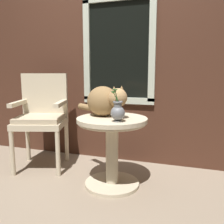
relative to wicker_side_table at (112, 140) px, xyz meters
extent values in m
plane|color=gray|center=(-0.27, -0.09, -0.42)|extent=(6.00, 6.00, 0.00)
cube|color=#47281C|center=(-0.27, 0.67, 0.88)|extent=(4.00, 0.04, 2.60)
cube|color=beige|center=(-0.14, 0.64, 0.27)|extent=(0.81, 0.03, 0.07)
cube|color=beige|center=(-0.51, 0.64, 0.81)|extent=(0.07, 0.03, 1.08)
cube|color=beige|center=(0.23, 0.64, 0.81)|extent=(0.07, 0.03, 1.08)
cube|color=black|center=(-0.14, 0.65, 0.81)|extent=(0.72, 0.01, 1.06)
cylinder|color=beige|center=(0.00, 0.00, -0.40)|extent=(0.48, 0.48, 0.03)
cylinder|color=beige|center=(0.00, 0.00, -0.11)|extent=(0.11, 0.11, 0.55)
cylinder|color=beige|center=(0.00, 0.00, 0.18)|extent=(0.61, 0.61, 0.03)
torus|color=beige|center=(0.00, 0.00, 0.15)|extent=(0.58, 0.58, 0.02)
cylinder|color=beige|center=(-0.98, -0.11, -0.19)|extent=(0.04, 0.04, 0.45)
cylinder|color=beige|center=(-0.56, 0.03, -0.19)|extent=(0.04, 0.04, 0.45)
cylinder|color=beige|center=(-1.11, 0.30, -0.19)|extent=(0.04, 0.04, 0.45)
cylinder|color=beige|center=(-0.68, 0.43, -0.19)|extent=(0.04, 0.04, 0.45)
cube|color=beige|center=(-0.83, 0.16, 0.06)|extent=(0.60, 0.59, 0.06)
cube|color=#BBA98B|center=(-0.83, 0.16, 0.11)|extent=(0.55, 0.54, 0.05)
cube|color=beige|center=(-0.89, 0.36, 0.33)|extent=(0.48, 0.20, 0.48)
cube|color=beige|center=(-1.04, 0.10, 0.27)|extent=(0.17, 0.42, 0.04)
cube|color=beige|center=(-0.62, 0.23, 0.27)|extent=(0.17, 0.42, 0.04)
ellipsoid|color=olive|center=(-0.11, 0.06, 0.33)|extent=(0.39, 0.37, 0.26)
sphere|color=tan|center=(0.06, -0.03, 0.38)|extent=(0.16, 0.16, 0.16)
cone|color=olive|center=(0.04, -0.07, 0.45)|extent=(0.05, 0.05, 0.05)
cone|color=olive|center=(0.08, 0.01, 0.45)|extent=(0.05, 0.05, 0.05)
cylinder|color=olive|center=(-0.29, 0.16, 0.25)|extent=(0.26, 0.18, 0.06)
cylinder|color=slate|center=(0.10, -0.15, 0.20)|extent=(0.07, 0.07, 0.01)
ellipsoid|color=slate|center=(0.10, -0.15, 0.27)|extent=(0.11, 0.11, 0.11)
cylinder|color=slate|center=(0.10, -0.15, 0.33)|extent=(0.06, 0.06, 0.04)
torus|color=slate|center=(0.10, -0.15, 0.35)|extent=(0.08, 0.08, 0.01)
cylinder|color=#387533|center=(0.08, -0.15, 0.39)|extent=(0.03, 0.03, 0.08)
cone|color=#387533|center=(0.07, -0.16, 0.43)|extent=(0.04, 0.04, 0.02)
cylinder|color=#387533|center=(0.09, -0.16, 0.40)|extent=(0.02, 0.03, 0.10)
cone|color=#387533|center=(0.08, -0.17, 0.45)|extent=(0.04, 0.04, 0.02)
camera|label=1|loc=(0.65, -1.95, 0.58)|focal=39.17mm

